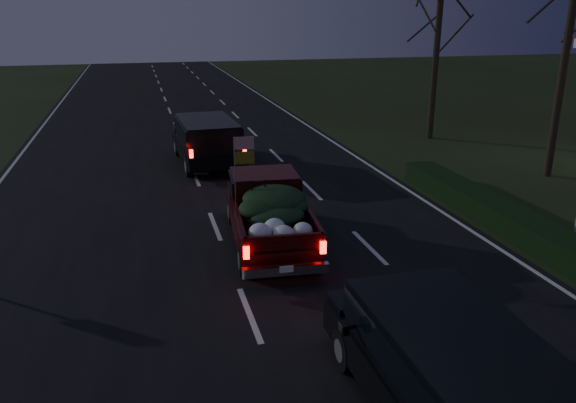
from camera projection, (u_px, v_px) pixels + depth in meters
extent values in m
plane|color=black|center=(250.00, 315.00, 11.14)|extent=(120.00, 120.00, 0.00)
cube|color=black|center=(250.00, 315.00, 11.14)|extent=(14.00, 120.00, 0.02)
cube|color=black|center=(502.00, 216.00, 15.69)|extent=(1.00, 10.00, 0.60)
cylinder|color=black|center=(565.00, 57.00, 19.23)|extent=(0.28, 0.28, 8.50)
cylinder|color=black|center=(435.00, 63.00, 25.63)|extent=(0.28, 0.28, 7.00)
cube|color=#360708|center=(269.00, 223.00, 14.46)|extent=(2.26, 4.78, 0.51)
cube|color=#360708|center=(264.00, 187.00, 15.02)|extent=(1.84, 1.63, 0.83)
cube|color=black|center=(264.00, 184.00, 14.99)|extent=(1.92, 1.55, 0.51)
cube|color=#360708|center=(276.00, 229.00, 13.25)|extent=(1.94, 2.74, 0.06)
ellipsoid|color=black|center=(275.00, 206.00, 13.55)|extent=(1.63, 1.79, 0.56)
cylinder|color=gray|center=(235.00, 174.00, 13.90)|extent=(0.03, 0.03, 1.86)
cube|color=red|center=(244.00, 143.00, 13.69)|extent=(0.48, 0.06, 0.32)
cube|color=gold|center=(245.00, 158.00, 13.81)|extent=(0.48, 0.06, 0.32)
cube|color=black|center=(207.00, 147.00, 22.07)|extent=(2.34, 5.15, 0.63)
cube|color=black|center=(207.00, 131.00, 21.60)|extent=(2.15, 3.77, 0.84)
cube|color=black|center=(207.00, 128.00, 21.57)|extent=(2.25, 3.67, 0.51)
cube|color=black|center=(441.00, 384.00, 8.09)|extent=(1.99, 4.78, 0.60)
cube|color=black|center=(455.00, 354.00, 7.65)|extent=(1.87, 3.48, 0.80)
cube|color=black|center=(455.00, 349.00, 7.62)|extent=(1.97, 3.38, 0.48)
cube|color=black|center=(344.00, 328.00, 8.49)|extent=(0.10, 0.22, 0.16)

